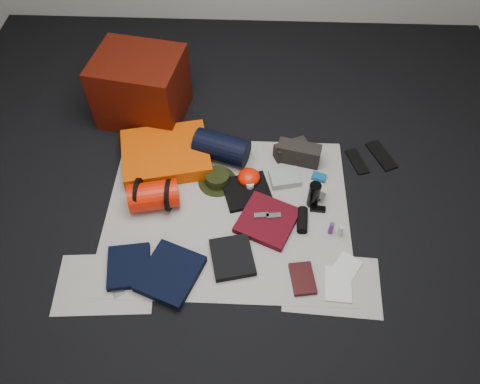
{
  "coord_description": "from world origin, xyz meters",
  "views": [
    {
      "loc": [
        0.16,
        -1.78,
        2.55
      ],
      "look_at": [
        0.08,
        0.1,
        0.1
      ],
      "focal_mm": 35.0,
      "sensor_mm": 36.0,
      "label": 1
    }
  ],
  "objects_px": {
    "water_bottle": "(314,195)",
    "red_cabinet": "(141,87)",
    "navy_duffel": "(221,148)",
    "stuff_sack": "(154,196)",
    "sleeping_pad": "(166,154)",
    "paperback_book": "(303,279)",
    "compact_camera": "(317,196)"
  },
  "relations": [
    {
      "from": "sleeping_pad",
      "to": "water_bottle",
      "type": "xyz_separation_m",
      "value": [
        1.03,
        -0.36,
        0.04
      ]
    },
    {
      "from": "red_cabinet",
      "to": "sleeping_pad",
      "type": "height_order",
      "value": "red_cabinet"
    },
    {
      "from": "water_bottle",
      "to": "paperback_book",
      "type": "relative_size",
      "value": 0.94
    },
    {
      "from": "red_cabinet",
      "to": "stuff_sack",
      "type": "height_order",
      "value": "red_cabinet"
    },
    {
      "from": "water_bottle",
      "to": "paperback_book",
      "type": "xyz_separation_m",
      "value": [
        -0.09,
        -0.57,
        -0.08
      ]
    },
    {
      "from": "sleeping_pad",
      "to": "paperback_book",
      "type": "relative_size",
      "value": 2.9
    },
    {
      "from": "stuff_sack",
      "to": "paperback_book",
      "type": "distance_m",
      "value": 1.1
    },
    {
      "from": "sleeping_pad",
      "to": "stuff_sack",
      "type": "distance_m",
      "value": 0.41
    },
    {
      "from": "red_cabinet",
      "to": "water_bottle",
      "type": "xyz_separation_m",
      "value": [
        1.26,
        -0.84,
        -0.15
      ]
    },
    {
      "from": "sleeping_pad",
      "to": "paperback_book",
      "type": "height_order",
      "value": "sleeping_pad"
    },
    {
      "from": "stuff_sack",
      "to": "water_bottle",
      "type": "height_order",
      "value": "water_bottle"
    },
    {
      "from": "navy_duffel",
      "to": "water_bottle",
      "type": "distance_m",
      "value": 0.75
    },
    {
      "from": "navy_duffel",
      "to": "compact_camera",
      "type": "relative_size",
      "value": 3.65
    },
    {
      "from": "stuff_sack",
      "to": "sleeping_pad",
      "type": "bearing_deg",
      "value": 87.41
    },
    {
      "from": "red_cabinet",
      "to": "stuff_sack",
      "type": "relative_size",
      "value": 1.89
    },
    {
      "from": "sleeping_pad",
      "to": "stuff_sack",
      "type": "xyz_separation_m",
      "value": [
        -0.02,
        -0.4,
        0.04
      ]
    },
    {
      "from": "sleeping_pad",
      "to": "water_bottle",
      "type": "bearing_deg",
      "value": -18.99
    },
    {
      "from": "navy_duffel",
      "to": "water_bottle",
      "type": "height_order",
      "value": "navy_duffel"
    },
    {
      "from": "sleeping_pad",
      "to": "stuff_sack",
      "type": "relative_size",
      "value": 1.87
    },
    {
      "from": "red_cabinet",
      "to": "sleeping_pad",
      "type": "distance_m",
      "value": 0.57
    },
    {
      "from": "navy_duffel",
      "to": "paperback_book",
      "type": "relative_size",
      "value": 1.83
    },
    {
      "from": "stuff_sack",
      "to": "navy_duffel",
      "type": "relative_size",
      "value": 0.85
    },
    {
      "from": "stuff_sack",
      "to": "navy_duffel",
      "type": "bearing_deg",
      "value": 46.8
    },
    {
      "from": "red_cabinet",
      "to": "navy_duffel",
      "type": "xyz_separation_m",
      "value": [
        0.63,
        -0.45,
        -0.15
      ]
    },
    {
      "from": "red_cabinet",
      "to": "water_bottle",
      "type": "relative_size",
      "value": 3.11
    },
    {
      "from": "sleeping_pad",
      "to": "navy_duffel",
      "type": "bearing_deg",
      "value": 5.72
    },
    {
      "from": "red_cabinet",
      "to": "paperback_book",
      "type": "bearing_deg",
      "value": -40.17
    },
    {
      "from": "navy_duffel",
      "to": "paperback_book",
      "type": "height_order",
      "value": "navy_duffel"
    },
    {
      "from": "sleeping_pad",
      "to": "navy_duffel",
      "type": "relative_size",
      "value": 1.58
    },
    {
      "from": "sleeping_pad",
      "to": "water_bottle",
      "type": "relative_size",
      "value": 3.07
    },
    {
      "from": "water_bottle",
      "to": "red_cabinet",
      "type": "bearing_deg",
      "value": 146.23
    },
    {
      "from": "sleeping_pad",
      "to": "stuff_sack",
      "type": "height_order",
      "value": "stuff_sack"
    }
  ]
}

